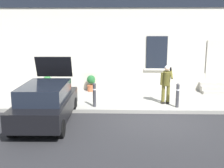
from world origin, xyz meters
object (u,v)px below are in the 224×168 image
bollard_far_left (94,94)px  planter_charcoal (48,84)px  person_on_phone (166,82)px  bollard_near_person (178,95)px  hatchback_car_black (46,102)px  planter_terracotta (91,83)px

bollard_far_left → planter_charcoal: size_ratio=1.22×
person_on_phone → bollard_near_person: bearing=-59.8°
bollard_far_left → person_on_phone: bearing=9.3°
bollard_far_left → hatchback_car_black: bearing=-134.9°
hatchback_car_black → planter_terracotta: size_ratio=4.76×
person_on_phone → planter_charcoal: size_ratio=2.03×
bollard_near_person → person_on_phone: size_ratio=0.60×
bollard_near_person → bollard_far_left: bearing=180.0°
bollard_near_person → person_on_phone: 0.79m
bollard_near_person → planter_terracotta: bearing=143.9°
person_on_phone → planter_terracotta: size_ratio=2.03×
hatchback_car_black → person_on_phone: bearing=24.3°
bollard_far_left → planter_terracotta: 2.93m
hatchback_car_black → planter_charcoal: bearing=104.0°
bollard_near_person → planter_terracotta: (-3.97, 2.89, -0.11)m
planter_charcoal → planter_terracotta: bearing=6.5°
planter_terracotta → planter_charcoal: bearing=-173.5°
person_on_phone → bollard_far_left: bearing=-179.2°
bollard_near_person → planter_charcoal: bearing=157.1°
bollard_far_left → planter_charcoal: bearing=135.8°
person_on_phone → planter_terracotta: bearing=137.7°
bollard_near_person → planter_charcoal: size_ratio=1.22×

